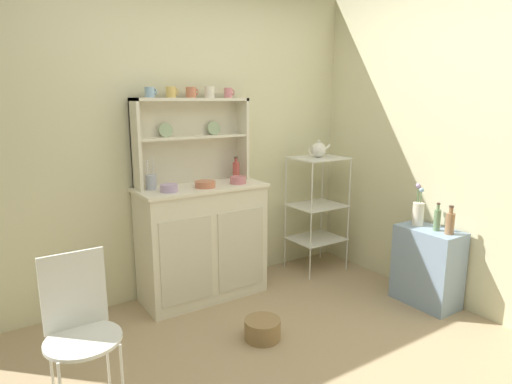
% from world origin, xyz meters
% --- Properties ---
extents(wall_back, '(3.84, 0.05, 2.50)m').
position_xyz_m(wall_back, '(0.00, 1.62, 1.25)').
color(wall_back, beige).
rests_on(wall_back, ground).
extents(wall_right, '(0.05, 3.84, 2.50)m').
position_xyz_m(wall_right, '(1.62, 0.00, 1.25)').
color(wall_right, beige).
rests_on(wall_right, ground).
extents(hutch_cabinet, '(1.00, 0.45, 0.92)m').
position_xyz_m(hutch_cabinet, '(0.04, 1.37, 0.47)').
color(hutch_cabinet, silver).
rests_on(hutch_cabinet, ground).
extents(hutch_shelf_unit, '(0.94, 0.18, 0.67)m').
position_xyz_m(hutch_shelf_unit, '(0.04, 1.53, 1.31)').
color(hutch_shelf_unit, beige).
rests_on(hutch_shelf_unit, hutch_cabinet).
extents(bakers_rack, '(0.47, 0.39, 1.06)m').
position_xyz_m(bakers_rack, '(1.20, 1.32, 0.67)').
color(bakers_rack, silver).
rests_on(bakers_rack, ground).
extents(side_shelf_blue, '(0.28, 0.48, 0.61)m').
position_xyz_m(side_shelf_blue, '(1.44, 0.29, 0.30)').
color(side_shelf_blue, '#849EBC').
rests_on(side_shelf_blue, ground).
extents(wire_chair, '(0.36, 0.36, 0.85)m').
position_xyz_m(wire_chair, '(-1.08, 0.44, 0.52)').
color(wire_chair, white).
rests_on(wire_chair, ground).
extents(floor_basket, '(0.24, 0.24, 0.14)m').
position_xyz_m(floor_basket, '(0.07, 0.56, 0.07)').
color(floor_basket, '#93754C').
rests_on(floor_basket, ground).
extents(cup_sky_0, '(0.08, 0.07, 0.08)m').
position_xyz_m(cup_sky_0, '(-0.29, 1.49, 1.63)').
color(cup_sky_0, '#8EB2D1').
rests_on(cup_sky_0, hutch_shelf_unit).
extents(cup_gold_1, '(0.09, 0.08, 0.08)m').
position_xyz_m(cup_gold_1, '(-0.13, 1.49, 1.63)').
color(cup_gold_1, '#DBB760').
rests_on(cup_gold_1, hutch_shelf_unit).
extents(cup_terracotta_2, '(0.09, 0.08, 0.08)m').
position_xyz_m(cup_terracotta_2, '(0.04, 1.49, 1.63)').
color(cup_terracotta_2, '#C67556').
rests_on(cup_terracotta_2, hutch_shelf_unit).
extents(cup_cream_3, '(0.09, 0.08, 0.09)m').
position_xyz_m(cup_cream_3, '(0.20, 1.49, 1.63)').
color(cup_cream_3, silver).
rests_on(cup_cream_3, hutch_shelf_unit).
extents(cup_rose_4, '(0.08, 0.07, 0.08)m').
position_xyz_m(cup_rose_4, '(0.37, 1.49, 1.63)').
color(cup_rose_4, '#D17A84').
rests_on(cup_rose_4, hutch_shelf_unit).
extents(bowl_mixing_large, '(0.13, 0.13, 0.05)m').
position_xyz_m(bowl_mixing_large, '(-0.25, 1.29, 0.94)').
color(bowl_mixing_large, '#B79ECC').
rests_on(bowl_mixing_large, hutch_cabinet).
extents(bowl_floral_medium, '(0.16, 0.16, 0.05)m').
position_xyz_m(bowl_floral_medium, '(0.04, 1.29, 0.94)').
color(bowl_floral_medium, '#C67556').
rests_on(bowl_floral_medium, hutch_cabinet).
extents(bowl_cream_small, '(0.13, 0.13, 0.06)m').
position_xyz_m(bowl_cream_small, '(0.33, 1.29, 0.95)').
color(bowl_cream_small, '#D17A84').
rests_on(bowl_cream_small, hutch_cabinet).
extents(jam_bottle, '(0.06, 0.06, 0.19)m').
position_xyz_m(jam_bottle, '(0.41, 1.45, 1.00)').
color(jam_bottle, '#B74C47').
rests_on(jam_bottle, hutch_cabinet).
extents(utensil_jar, '(0.08, 0.08, 0.24)m').
position_xyz_m(utensil_jar, '(-0.33, 1.45, 0.98)').
color(utensil_jar, '#B2B7C6').
rests_on(utensil_jar, hutch_cabinet).
extents(porcelain_teapot, '(0.23, 0.14, 0.16)m').
position_xyz_m(porcelain_teapot, '(1.20, 1.32, 1.13)').
color(porcelain_teapot, white).
rests_on(porcelain_teapot, bakers_rack).
extents(flower_vase, '(0.09, 0.09, 0.33)m').
position_xyz_m(flower_vase, '(1.44, 0.41, 0.72)').
color(flower_vase, silver).
rests_on(flower_vase, side_shelf_blue).
extents(oil_bottle, '(0.05, 0.05, 0.21)m').
position_xyz_m(oil_bottle, '(1.44, 0.24, 0.70)').
color(oil_bottle, '#6B8C60').
rests_on(oil_bottle, side_shelf_blue).
extents(vinegar_bottle, '(0.06, 0.06, 0.21)m').
position_xyz_m(vinegar_bottle, '(1.44, 0.14, 0.70)').
color(vinegar_bottle, '#99704C').
rests_on(vinegar_bottle, side_shelf_blue).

